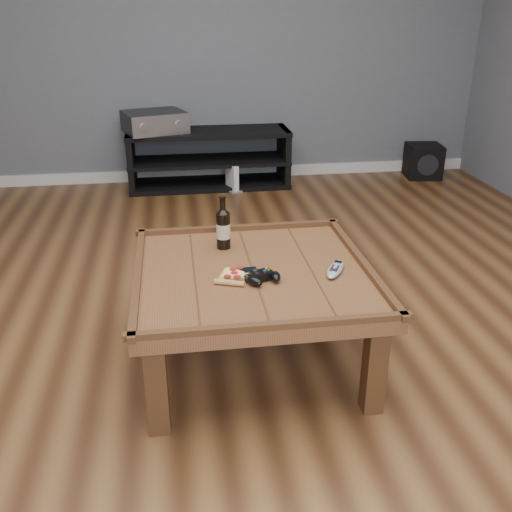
{
  "coord_description": "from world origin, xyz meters",
  "views": [
    {
      "loc": [
        -0.31,
        -2.19,
        1.5
      ],
      "look_at": [
        0.01,
        -0.01,
        0.52
      ],
      "focal_mm": 40.0,
      "sensor_mm": 36.0,
      "label": 1
    }
  ],
  "objects": [
    {
      "name": "subwoofer",
      "position": [
        2.0,
        2.76,
        0.15
      ],
      "size": [
        0.34,
        0.34,
        0.31
      ],
      "rotation": [
        0.0,
        0.0,
        -0.14
      ],
      "color": "black",
      "rests_on": "ground"
    },
    {
      "name": "beer_bottle",
      "position": [
        -0.1,
        0.27,
        0.55
      ],
      "size": [
        0.07,
        0.07,
        0.25
      ],
      "color": "black",
      "rests_on": "coffee_table"
    },
    {
      "name": "remote_control",
      "position": [
        0.35,
        -0.07,
        0.46
      ],
      "size": [
        0.14,
        0.19,
        0.03
      ],
      "rotation": [
        0.0,
        0.0,
        -0.5
      ],
      "color": "#9CA1A9",
      "rests_on": "coffee_table"
    },
    {
      "name": "baseboard",
      "position": [
        0.0,
        2.99,
        0.05
      ],
      "size": [
        5.0,
        0.02,
        0.1
      ],
      "primitive_type": "cube",
      "color": "silver",
      "rests_on": "ground"
    },
    {
      "name": "ground",
      "position": [
        0.0,
        0.0,
        0.0
      ],
      "size": [
        6.0,
        6.0,
        0.0
      ],
      "primitive_type": "plane",
      "color": "#3F2312",
      "rests_on": "ground"
    },
    {
      "name": "pizza_slice",
      "position": [
        -0.09,
        -0.06,
        0.46
      ],
      "size": [
        0.21,
        0.26,
        0.02
      ],
      "rotation": [
        0.0,
        0.0,
        -0.36
      ],
      "color": "tan",
      "rests_on": "coffee_table"
    },
    {
      "name": "coffee_table",
      "position": [
        0.0,
        0.0,
        0.39
      ],
      "size": [
        1.03,
        1.03,
        0.48
      ],
      "color": "brown",
      "rests_on": "ground"
    },
    {
      "name": "game_console",
      "position": [
        0.18,
        2.58,
        0.11
      ],
      "size": [
        0.16,
        0.21,
        0.23
      ],
      "rotation": [
        0.0,
        0.0,
        0.38
      ],
      "color": "slate",
      "rests_on": "ground"
    },
    {
      "name": "game_controller",
      "position": [
        0.03,
        -0.11,
        0.47
      ],
      "size": [
        0.16,
        0.13,
        0.04
      ],
      "rotation": [
        0.0,
        0.0,
        0.31
      ],
      "color": "black",
      "rests_on": "coffee_table"
    },
    {
      "name": "smartphone",
      "position": [
        -0.02,
        -0.06,
        0.46
      ],
      "size": [
        0.08,
        0.13,
        0.02
      ],
      "rotation": [
        0.0,
        0.0,
        0.07
      ],
      "color": "black",
      "rests_on": "coffee_table"
    },
    {
      "name": "av_receiver",
      "position": [
        -0.45,
        2.74,
        0.59
      ],
      "size": [
        0.59,
        0.53,
        0.17
      ],
      "rotation": [
        0.0,
        0.0,
        0.31
      ],
      "color": "black",
      "rests_on": "media_console"
    },
    {
      "name": "media_console",
      "position": [
        0.0,
        2.75,
        0.25
      ],
      "size": [
        1.4,
        0.45,
        0.5
      ],
      "color": "black",
      "rests_on": "ground"
    },
    {
      "name": "wall_back",
      "position": [
        0.0,
        3.0,
        1.35
      ],
      "size": [
        5.0,
        0.04,
        2.7
      ],
      "primitive_type": "cube",
      "color": "#595B61",
      "rests_on": "ground"
    }
  ]
}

